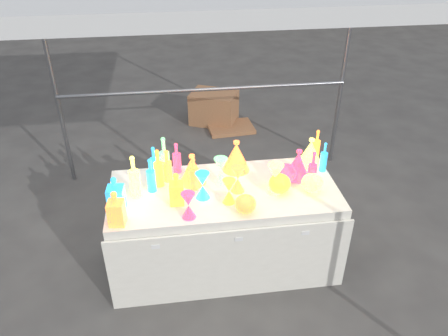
{
  "coord_description": "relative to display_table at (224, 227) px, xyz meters",
  "views": [
    {
      "loc": [
        -0.38,
        -2.8,
        2.73
      ],
      "look_at": [
        0.0,
        0.0,
        0.95
      ],
      "focal_mm": 35.0,
      "sensor_mm": 36.0,
      "label": 1
    }
  ],
  "objects": [
    {
      "name": "hourglass_3",
      "position": [
        -0.01,
        0.11,
        0.49
      ],
      "size": [
        0.13,
        0.13,
        0.23
      ],
      "primitive_type": null,
      "rotation": [
        0.0,
        0.0,
        0.12
      ],
      "color": "#B8249C",
      "rests_on": "display_table"
    },
    {
      "name": "bottle_2",
      "position": [
        -0.5,
        0.14,
        0.54
      ],
      "size": [
        0.09,
        0.09,
        0.33
      ],
      "primitive_type": null,
      "rotation": [
        0.0,
        0.0,
        -0.33
      ],
      "color": "yellow",
      "rests_on": "display_table"
    },
    {
      "name": "globe_1",
      "position": [
        0.68,
        -0.1,
        0.44
      ],
      "size": [
        0.19,
        0.19,
        0.13
      ],
      "primitive_type": null,
      "rotation": [
        0.0,
        0.0,
        0.14
      ],
      "color": "teal",
      "rests_on": "display_table"
    },
    {
      "name": "bottle_0",
      "position": [
        -0.43,
        0.2,
        0.52
      ],
      "size": [
        0.07,
        0.07,
        0.28
      ],
      "primitive_type": null,
      "rotation": [
        0.0,
        0.0,
        0.03
      ],
      "color": "#B8113C",
      "rests_on": "display_table"
    },
    {
      "name": "bottle_6",
      "position": [
        -0.23,
        0.06,
        0.52
      ],
      "size": [
        0.1,
        0.1,
        0.28
      ],
      "primitive_type": null,
      "rotation": [
        0.0,
        0.0,
        -0.43
      ],
      "color": "#B8113C",
      "rests_on": "display_table"
    },
    {
      "name": "display_table",
      "position": [
        0.0,
        0.0,
        0.0
      ],
      "size": [
        1.84,
        0.83,
        0.75
      ],
      "color": "white",
      "rests_on": "ground"
    },
    {
      "name": "decanter_2",
      "position": [
        -0.81,
        -0.14,
        0.52
      ],
      "size": [
        0.13,
        0.13,
        0.28
      ],
      "primitive_type": null,
      "rotation": [
        0.0,
        0.0,
        -0.08
      ],
      "color": "#188927",
      "rests_on": "display_table"
    },
    {
      "name": "decanter_1",
      "position": [
        -0.37,
        -0.12,
        0.51
      ],
      "size": [
        0.11,
        0.11,
        0.26
      ],
      "primitive_type": null,
      "rotation": [
        0.0,
        0.0,
        -0.06
      ],
      "color": "yellow",
      "rests_on": "display_table"
    },
    {
      "name": "lampshade_0",
      "position": [
        -0.23,
        0.15,
        0.5
      ],
      "size": [
        0.26,
        0.26,
        0.25
      ],
      "primitive_type": null,
      "rotation": [
        0.0,
        0.0,
        -0.27
      ],
      "color": "#FFF135",
      "rests_on": "display_table"
    },
    {
      "name": "decanter_0",
      "position": [
        -0.8,
        -0.3,
        0.51
      ],
      "size": [
        0.12,
        0.12,
        0.27
      ],
      "primitive_type": null,
      "rotation": [
        0.0,
        0.0,
        -0.12
      ],
      "color": "#B8113C",
      "rests_on": "display_table"
    },
    {
      "name": "cardboard_box_flat",
      "position": [
        0.43,
        2.47,
        -0.35
      ],
      "size": [
        0.64,
        0.48,
        0.05
      ],
      "primitive_type": "cube",
      "rotation": [
        0.0,
        0.0,
        0.09
      ],
      "color": "#AA734C",
      "rests_on": "ground"
    },
    {
      "name": "bottle_3",
      "position": [
        -0.35,
        0.32,
        0.51
      ],
      "size": [
        0.08,
        0.08,
        0.27
      ],
      "primitive_type": null,
      "rotation": [
        0.0,
        0.0,
        -0.24
      ],
      "color": "#1E32B3",
      "rests_on": "display_table"
    },
    {
      "name": "globe_2",
      "position": [
        0.42,
        -0.08,
        0.44
      ],
      "size": [
        0.22,
        0.22,
        0.14
      ],
      "primitive_type": null,
      "rotation": [
        0.0,
        0.0,
        -0.38
      ],
      "color": "yellow",
      "rests_on": "display_table"
    },
    {
      "name": "bottle_9",
      "position": [
        0.86,
        0.37,
        0.52
      ],
      "size": [
        0.08,
        0.08,
        0.28
      ],
      "primitive_type": null,
      "rotation": [
        0.0,
        0.0,
        -0.27
      ],
      "color": "yellow",
      "rests_on": "display_table"
    },
    {
      "name": "bottle_10",
      "position": [
        0.69,
        -0.05,
        0.54
      ],
      "size": [
        0.09,
        0.09,
        0.32
      ],
      "primitive_type": null,
      "rotation": [
        0.0,
        0.0,
        0.38
      ],
      "color": "#1E32B3",
      "rests_on": "display_table"
    },
    {
      "name": "bottle_5",
      "position": [
        -0.45,
        0.24,
        0.56
      ],
      "size": [
        0.11,
        0.11,
        0.38
      ],
      "primitive_type": null,
      "rotation": [
        0.0,
        0.0,
        0.42
      ],
      "color": "#B8249C",
      "rests_on": "display_table"
    },
    {
      "name": "hourglass_5",
      "position": [
        -0.18,
        -0.07,
        0.49
      ],
      "size": [
        0.12,
        0.12,
        0.22
      ],
      "primitive_type": null,
      "rotation": [
        0.0,
        0.0,
        0.13
      ],
      "color": "#188927",
      "rests_on": "display_table"
    },
    {
      "name": "bottle_11",
      "position": [
        0.74,
        0.11,
        0.5
      ],
      "size": [
        0.07,
        0.07,
        0.25
      ],
      "primitive_type": null,
      "rotation": [
        0.0,
        0.0,
        -0.43
      ],
      "color": "teal",
      "rests_on": "display_table"
    },
    {
      "name": "globe_3",
      "position": [
        0.51,
        0.06,
        0.44
      ],
      "size": [
        0.22,
        0.22,
        0.14
      ],
      "primitive_type": null,
      "rotation": [
        0.0,
        0.0,
        -0.39
      ],
      "color": "#1E32B3",
      "rests_on": "display_table"
    },
    {
      "name": "lampshade_2",
      "position": [
        0.62,
        0.11,
        0.5
      ],
      "size": [
        0.27,
        0.27,
        0.25
      ],
      "primitive_type": null,
      "rotation": [
        0.0,
        0.0,
        0.34
      ],
      "color": "#1E32B3",
      "rests_on": "display_table"
    },
    {
      "name": "hourglass_4",
      "position": [
        0.1,
        -0.02,
        0.49
      ],
      "size": [
        0.14,
        0.14,
        0.22
      ],
      "primitive_type": null,
      "rotation": [
        0.0,
        0.0,
        0.39
      ],
      "color": "#B8113C",
      "rests_on": "display_table"
    },
    {
      "name": "hourglass_1",
      "position": [
        -0.3,
        -0.3,
        0.48
      ],
      "size": [
        0.13,
        0.13,
        0.2
      ],
      "primitive_type": null,
      "rotation": [
        0.0,
        0.0,
        0.31
      ],
      "color": "#1E32B3",
      "rests_on": "display_table"
    },
    {
      "name": "lampshade_1",
      "position": [
        0.14,
        0.29,
        0.51
      ],
      "size": [
        0.26,
        0.26,
        0.27
      ],
      "primitive_type": null,
      "rotation": [
        0.0,
        0.0,
        -0.17
      ],
      "color": "#FFF135",
      "rests_on": "display_table"
    },
    {
      "name": "globe_0",
      "position": [
        0.12,
        -0.3,
        0.44
      ],
      "size": [
        0.2,
        0.2,
        0.13
      ],
      "primitive_type": null,
      "rotation": [
        0.0,
        0.0,
        -0.36
      ],
      "color": "#B8113C",
      "rests_on": "display_table"
    },
    {
      "name": "hourglass_0",
      "position": [
        0.01,
        -0.16,
        0.47
      ],
      "size": [
        0.1,
        0.1,
        0.2
      ],
      "primitive_type": null,
      "rotation": [
        0.0,
        0.0,
        -0.06
      ],
      "color": "yellow",
      "rests_on": "display_table"
    },
    {
      "name": "bottle_8",
      "position": [
        0.86,
        0.17,
        0.51
      ],
      "size": [
        0.07,
        0.07,
        0.27
      ],
      "primitive_type": null,
      "rotation": [
        0.0,
        0.0,
        -0.14
      ],
      "color": "#188927",
      "rests_on": "display_table"
    },
    {
      "name": "lampshade_3",
      "position": [
        0.78,
        0.29,
        0.5
      ],
      "size": [
        0.27,
        0.27,
        0.25
      ],
      "primitive_type": null,
      "rotation": [
        0.0,
        0.0,
        -0.4
      ],
      "color": "teal",
      "rests_on": "display_table"
    },
    {
      "name": "ground",
      "position": [
        -0.0,
        0.01,
        -0.37
      ],
      "size": [
        80.0,
        80.0,
        0.0
      ],
      "primitive_type": "plane",
      "color": "#5C5A55",
      "rests_on": "ground"
    },
    {
      "name": "bottle_7",
      "position": [
        -0.56,
        0.07,
        0.52
      ],
      "size": [
        0.09,
        0.09,
        0.29
      ],
      "primitive_type": null,
      "rotation": [
        0.0,
        0.0,
        0.37
      ],
      "color": "#188927",
      "rests_on": "display_table"
    },
    {
      "name": "hourglass_2",
      "position": [
        0.39,
        -0.07,
        0.5
      ],
      "size": [
        0.14,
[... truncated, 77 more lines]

